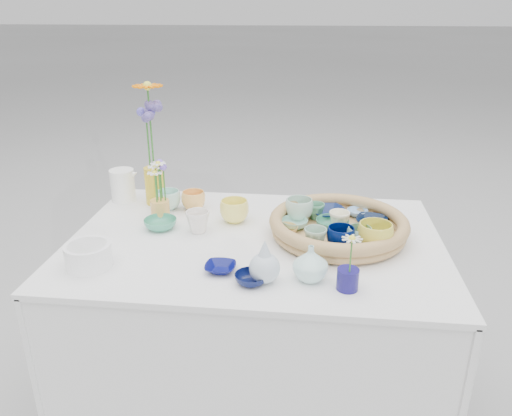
# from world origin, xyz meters

# --- Properties ---
(ground) EXTENTS (80.00, 80.00, 0.00)m
(ground) POSITION_xyz_m (0.00, 0.00, 0.00)
(ground) COLOR #989898
(display_table) EXTENTS (1.26, 0.86, 0.77)m
(display_table) POSITION_xyz_m (0.00, 0.00, 0.00)
(display_table) COLOR silver
(display_table) RESTS_ON ground
(wicker_tray) EXTENTS (0.47, 0.47, 0.08)m
(wicker_tray) POSITION_xyz_m (0.28, 0.05, 0.80)
(wicker_tray) COLOR #977447
(wicker_tray) RESTS_ON display_table
(tray_ceramic_0) EXTENTS (0.17, 0.17, 0.03)m
(tray_ceramic_0) POSITION_xyz_m (0.25, 0.18, 0.80)
(tray_ceramic_0) COLOR #0D1B49
(tray_ceramic_0) RESTS_ON wicker_tray
(tray_ceramic_1) EXTENTS (0.13, 0.13, 0.03)m
(tray_ceramic_1) POSITION_xyz_m (0.40, 0.12, 0.80)
(tray_ceramic_1) COLOR black
(tray_ceramic_1) RESTS_ON wicker_tray
(tray_ceramic_2) EXTENTS (0.15, 0.15, 0.09)m
(tray_ceramic_2) POSITION_xyz_m (0.39, -0.07, 0.83)
(tray_ceramic_2) COLOR gold
(tray_ceramic_2) RESTS_ON wicker_tray
(tray_ceramic_3) EXTENTS (0.14, 0.14, 0.04)m
(tray_ceramic_3) POSITION_xyz_m (0.26, 0.07, 0.80)
(tray_ceramic_3) COLOR #3D8C6C
(tray_ceramic_3) RESTS_ON wicker_tray
(tray_ceramic_4) EXTENTS (0.10, 0.10, 0.07)m
(tray_ceramic_4) POSITION_xyz_m (0.20, -0.08, 0.82)
(tray_ceramic_4) COLOR #8AAD94
(tray_ceramic_4) RESTS_ON wicker_tray
(tray_ceramic_5) EXTENTS (0.11, 0.11, 0.03)m
(tray_ceramic_5) POSITION_xyz_m (0.13, 0.07, 0.80)
(tray_ceramic_5) COLOR #95D4C3
(tray_ceramic_5) RESTS_ON wicker_tray
(tray_ceramic_6) EXTENTS (0.11, 0.11, 0.08)m
(tray_ceramic_6) POSITION_xyz_m (0.14, 0.14, 0.82)
(tray_ceramic_6) COLOR #ABCFBD
(tray_ceramic_6) RESTS_ON wicker_tray
(tray_ceramic_7) EXTENTS (0.09, 0.09, 0.07)m
(tray_ceramic_7) POSITION_xyz_m (0.28, 0.07, 0.82)
(tray_ceramic_7) COLOR white
(tray_ceramic_7) RESTS_ON wicker_tray
(tray_ceramic_8) EXTENTS (0.09, 0.09, 0.02)m
(tray_ceramic_8) POSITION_xyz_m (0.36, 0.20, 0.79)
(tray_ceramic_8) COLOR #90BCEC
(tray_ceramic_8) RESTS_ON wicker_tray
(tray_ceramic_9) EXTENTS (0.10, 0.10, 0.07)m
(tray_ceramic_9) POSITION_xyz_m (0.28, -0.07, 0.82)
(tray_ceramic_9) COLOR #000E41
(tray_ceramic_9) RESTS_ON wicker_tray
(tray_ceramic_10) EXTENTS (0.09, 0.09, 0.03)m
(tray_ceramic_10) POSITION_xyz_m (0.10, 0.02, 0.80)
(tray_ceramic_10) COLOR #E5AB56
(tray_ceramic_10) RESTS_ON wicker_tray
(tray_ceramic_11) EXTENTS (0.09, 0.09, 0.06)m
(tray_ceramic_11) POSITION_xyz_m (0.34, -0.05, 0.82)
(tray_ceramic_11) COLOR #89C5AC
(tray_ceramic_11) RESTS_ON wicker_tray
(tray_ceramic_12) EXTENTS (0.07, 0.07, 0.06)m
(tray_ceramic_12) POSITION_xyz_m (0.20, 0.15, 0.81)
(tray_ceramic_12) COLOR #4C8F69
(tray_ceramic_12) RESTS_ON wicker_tray
(loose_ceramic_0) EXTENTS (0.12, 0.12, 0.07)m
(loose_ceramic_0) POSITION_xyz_m (-0.27, 0.24, 0.80)
(loose_ceramic_0) COLOR #FFB85B
(loose_ceramic_0) RESTS_ON display_table
(loose_ceramic_1) EXTENTS (0.11, 0.11, 0.08)m
(loose_ceramic_1) POSITION_xyz_m (-0.09, 0.14, 0.81)
(loose_ceramic_1) COLOR #FBEB65
(loose_ceramic_1) RESTS_ON display_table
(loose_ceramic_2) EXTENTS (0.15, 0.15, 0.04)m
(loose_ceramic_2) POSITION_xyz_m (-0.35, 0.04, 0.78)
(loose_ceramic_2) COLOR #3E9774
(loose_ceramic_2) RESTS_ON display_table
(loose_ceramic_3) EXTENTS (0.10, 0.10, 0.08)m
(loose_ceramic_3) POSITION_xyz_m (-0.21, 0.03, 0.80)
(loose_ceramic_3) COLOR white
(loose_ceramic_3) RESTS_ON display_table
(loose_ceramic_4) EXTENTS (0.10, 0.10, 0.02)m
(loose_ceramic_4) POSITION_xyz_m (-0.08, -0.23, 0.78)
(loose_ceramic_4) COLOR #060A51
(loose_ceramic_4) RESTS_ON display_table
(loose_ceramic_5) EXTENTS (0.10, 0.10, 0.07)m
(loose_ceramic_5) POSITION_xyz_m (-0.37, 0.23, 0.80)
(loose_ceramic_5) COLOR #AFE6D7
(loose_ceramic_5) RESTS_ON display_table
(loose_ceramic_6) EXTENTS (0.12, 0.12, 0.03)m
(loose_ceramic_6) POSITION_xyz_m (0.02, -0.29, 0.78)
(loose_ceramic_6) COLOR #09103B
(loose_ceramic_6) RESTS_ON display_table
(fluted_bowl) EXTENTS (0.15, 0.15, 0.07)m
(fluted_bowl) POSITION_xyz_m (-0.48, -0.25, 0.80)
(fluted_bowl) COLOR white
(fluted_bowl) RESTS_ON display_table
(bud_vase_paleblue) EXTENTS (0.11, 0.11, 0.14)m
(bud_vase_paleblue) POSITION_xyz_m (0.06, -0.28, 0.83)
(bud_vase_paleblue) COLOR silver
(bud_vase_paleblue) RESTS_ON display_table
(bud_vase_seafoam) EXTENTS (0.13, 0.13, 0.11)m
(bud_vase_seafoam) POSITION_xyz_m (0.19, -0.25, 0.82)
(bud_vase_seafoam) COLOR silver
(bud_vase_seafoam) RESTS_ON display_table
(bud_vase_cobalt) EXTENTS (0.08, 0.08, 0.06)m
(bud_vase_cobalt) POSITION_xyz_m (0.29, -0.29, 0.80)
(bud_vase_cobalt) COLOR #16105A
(bud_vase_cobalt) RESTS_ON display_table
(single_daisy) EXTENTS (0.07, 0.07, 0.12)m
(single_daisy) POSITION_xyz_m (0.29, -0.31, 0.88)
(single_daisy) COLOR silver
(single_daisy) RESTS_ON bud_vase_cobalt
(tall_vase_yellow) EXTENTS (0.10, 0.10, 0.15)m
(tall_vase_yellow) POSITION_xyz_m (-0.43, 0.28, 0.84)
(tall_vase_yellow) COLOR gold
(tall_vase_yellow) RESTS_ON display_table
(gerbera) EXTENTS (0.16, 0.16, 0.34)m
(gerbera) POSITION_xyz_m (-0.43, 0.28, 1.07)
(gerbera) COLOR #FF7700
(gerbera) RESTS_ON tall_vase_yellow
(hydrangea) EXTENTS (0.11, 0.11, 0.31)m
(hydrangea) POSITION_xyz_m (-0.45, 0.29, 1.02)
(hydrangea) COLOR #584994
(hydrangea) RESTS_ON tall_vase_yellow
(white_pitcher) EXTENTS (0.14, 0.11, 0.13)m
(white_pitcher) POSITION_xyz_m (-0.57, 0.30, 0.83)
(white_pitcher) COLOR white
(white_pitcher) RESTS_ON display_table
(daisy_cup) EXTENTS (0.08, 0.08, 0.07)m
(daisy_cup) POSITION_xyz_m (-0.37, 0.13, 0.80)
(daisy_cup) COLOR #EFAD54
(daisy_cup) RESTS_ON display_table
(daisy_posy) EXTENTS (0.09, 0.09, 0.17)m
(daisy_posy) POSITION_xyz_m (-0.35, 0.13, 0.92)
(daisy_posy) COLOR white
(daisy_posy) RESTS_ON daisy_cup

